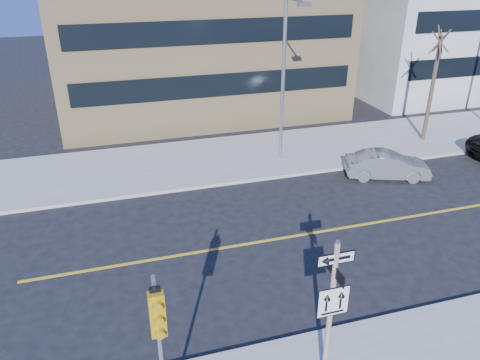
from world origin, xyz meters
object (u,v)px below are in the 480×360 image
object	(u,v)px
parked_car_b	(387,165)
streetlight_a	(285,72)
street_tree_west	(440,44)
sign_pole	(331,305)
traffic_signal	(158,325)

from	to	relation	value
parked_car_b	streetlight_a	world-z (taller)	streetlight_a
street_tree_west	sign_pole	bearing A→B (deg)	-133.26
traffic_signal	streetlight_a	distance (m)	15.72
traffic_signal	street_tree_west	world-z (taller)	street_tree_west
streetlight_a	street_tree_west	distance (m)	9.05
sign_pole	parked_car_b	world-z (taller)	sign_pole
parked_car_b	street_tree_west	distance (m)	7.74
traffic_signal	streetlight_a	world-z (taller)	streetlight_a
sign_pole	streetlight_a	distance (m)	14.05
sign_pole	parked_car_b	bearing A→B (deg)	50.97
parked_car_b	street_tree_west	bearing A→B (deg)	-32.88
parked_car_b	streetlight_a	bearing A→B (deg)	73.27
sign_pole	streetlight_a	size ratio (longest dim) A/B	0.51
parked_car_b	street_tree_west	xyz separation A→B (m)	(4.77, 3.66, 4.87)
sign_pole	streetlight_a	xyz separation A→B (m)	(4.00, 13.27, 2.32)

